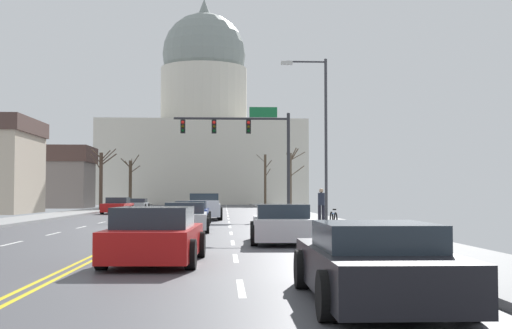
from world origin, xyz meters
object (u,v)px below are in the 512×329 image
Objects in this scene: pickup_truck_near_00 at (204,208)px; pedestrian_00 at (321,204)px; sedan_near_04 at (155,237)px; sedan_near_02 at (185,218)px; bicycle_parked at (334,220)px; sedan_near_03 at (282,224)px; signal_gantry at (248,137)px; sedan_near_01 at (191,213)px; sedan_oncoming_00 at (118,206)px; sedan_oncoming_01 at (138,205)px; sedan_near_05 at (374,264)px; street_lamp_right at (320,126)px.

pedestrian_00 is at bearing -53.16° from pickup_truck_near_00.
pedestrian_00 is at bearing 70.46° from sedan_near_04.
bicycle_parked is (6.17, -0.41, -0.08)m from sedan_near_02.
signal_gantry is at bearing 90.50° from sedan_near_03.
sedan_oncoming_00 is (-6.79, 19.44, 0.02)m from sedan_near_01.
signal_gantry is 1.41× the size of pickup_truck_near_00.
signal_gantry is at bearing -63.07° from sedan_oncoming_01.
pedestrian_00 is at bearing 83.50° from sedan_near_05.
street_lamp_right reaches higher than sedan_oncoming_00.
pickup_truck_near_00 is 1.19× the size of sedan_near_02.
sedan_near_05 is at bearing -88.44° from sedan_near_03.
sedan_near_02 is (-0.38, -13.50, -0.15)m from pickup_truck_near_00.
sedan_near_01 is (-6.35, 1.84, -4.33)m from street_lamp_right.
sedan_near_01 is 13.32m from sedan_near_03.
sedan_oncoming_01 is 34.11m from pedestrian_00.
sedan_near_02 is 1.01× the size of sedan_near_03.
signal_gantry is 24.39m from sedan_near_03.
pickup_truck_near_00 reaches higher than sedan_near_05.
signal_gantry is 13.26m from street_lamp_right.
pedestrian_00 is (3.03, 11.98, 0.50)m from sedan_near_03.
pedestrian_00 reaches higher than sedan_oncoming_01.
sedan_oncoming_00 is at bearing 103.54° from sedan_near_05.
signal_gantry is at bearing 52.52° from pickup_truck_near_00.
sedan_near_05 is at bearing -96.31° from street_lamp_right.
sedan_near_02 is 12.81m from sedan_near_04.
pickup_truck_near_00 reaches higher than sedan_oncoming_00.
pickup_truck_near_00 reaches higher than bicycle_parked.
sedan_near_04 is (-0.33, -26.31, -0.12)m from pickup_truck_near_00.
sedan_near_01 is 2.59× the size of bicycle_parked.
sedan_near_01 reaches higher than sedan_oncoming_01.
sedan_near_04 is 19.27m from pedestrian_00.
street_lamp_right is 6.51m from bicycle_parked.
pickup_truck_near_00 is 24.34m from sedan_oncoming_01.
sedan_near_05 is at bearing -76.46° from sedan_oncoming_00.
signal_gantry reaches higher than sedan_near_01.
sedan_near_01 is 1.04× the size of sedan_near_04.
sedan_near_02 reaches higher than sedan_near_01.
sedan_near_05 is (-2.52, -22.84, -4.35)m from street_lamp_right.
bicycle_parked is at bearing -70.96° from sedan_oncoming_01.
pedestrian_00 is at bearing 86.71° from bicycle_parked.
sedan_oncoming_00 is at bearing 140.26° from signal_gantry.
bicycle_parked is at bearing -67.43° from pickup_truck_near_00.
pickup_truck_near_00 is 1.19× the size of sedan_near_05.
pickup_truck_near_00 is at bearing -59.26° from sedan_oncoming_00.
sedan_near_02 is at bearing -89.60° from sedan_near_01.
sedan_near_03 reaches higher than sedan_near_02.
signal_gantry is at bearing 99.36° from bicycle_parked.
street_lamp_right reaches higher than sedan_near_04.
street_lamp_right is 1.73× the size of sedan_oncoming_00.
signal_gantry is at bearing 83.92° from sedan_near_04.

